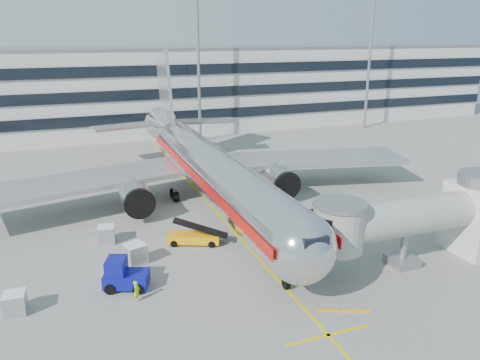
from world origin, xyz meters
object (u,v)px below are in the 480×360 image
object	(u,v)px
cargo_container_right	(107,234)
belt_loader	(194,237)
main_jet	(207,166)
cargo_container_front	(135,254)
cargo_container_left	(15,303)
ramp_worker	(137,291)
baggage_tug	(123,275)

from	to	relation	value
cargo_container_right	belt_loader	bearing A→B (deg)	-22.72
main_jet	cargo_container_front	world-z (taller)	main_jet
belt_loader	cargo_container_right	bearing A→B (deg)	157.28
cargo_container_right	cargo_container_left	bearing A→B (deg)	-126.32
cargo_container_right	ramp_worker	bearing A→B (deg)	-84.81
baggage_tug	cargo_container_right	distance (m)	8.63
belt_loader	cargo_container_right	xyz separation A→B (m)	(-7.28, 3.05, 0.13)
ramp_worker	cargo_container_right	bearing A→B (deg)	38.56
baggage_tug	cargo_container_right	size ratio (longest dim) A/B	2.16
belt_loader	baggage_tug	distance (m)	8.87
cargo_container_right	main_jet	bearing A→B (deg)	30.23
baggage_tug	ramp_worker	bearing A→B (deg)	-74.58
cargo_container_right	ramp_worker	size ratio (longest dim) A/B	1.05
main_jet	ramp_worker	distance (m)	20.76
baggage_tug	cargo_container_right	xyz separation A→B (m)	(-0.38, 8.62, -0.25)
belt_loader	cargo_container_front	size ratio (longest dim) A/B	2.45
main_jet	cargo_container_front	size ratio (longest dim) A/B	25.46
main_jet	belt_loader	bearing A→B (deg)	-113.62
main_jet	baggage_tug	size ratio (longest dim) A/B	14.11
main_jet	baggage_tug	world-z (taller)	main_jet
belt_loader	ramp_worker	xyz separation A→B (m)	(-6.29, -7.76, 0.14)
cargo_container_front	ramp_worker	distance (m)	5.92
main_jet	cargo_container_right	size ratio (longest dim) A/B	30.54
cargo_container_left	cargo_container_front	world-z (taller)	cargo_container_front
belt_loader	ramp_worker	bearing A→B (deg)	-129.04
belt_loader	baggage_tug	world-z (taller)	baggage_tug
belt_loader	ramp_worker	distance (m)	9.99
baggage_tug	cargo_container_left	bearing A→B (deg)	-174.23
main_jet	baggage_tug	distance (m)	19.25
baggage_tug	belt_loader	bearing A→B (deg)	38.94
main_jet	belt_loader	world-z (taller)	main_jet
baggage_tug	cargo_container_front	bearing A→B (deg)	68.77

